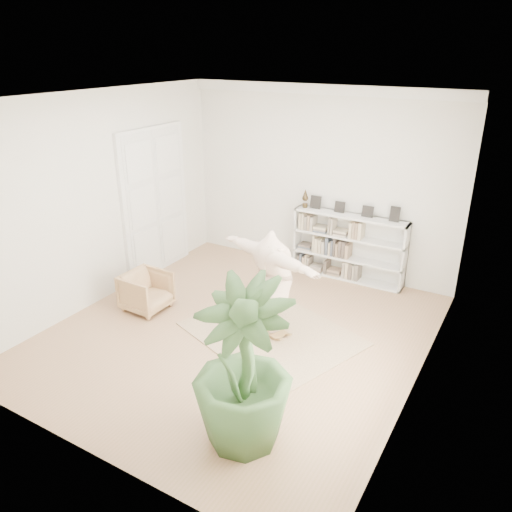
{
  "coord_description": "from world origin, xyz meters",
  "views": [
    {
      "loc": [
        3.69,
        -5.78,
        4.24
      ],
      "look_at": [
        0.09,
        0.4,
        1.21
      ],
      "focal_mm": 35.0,
      "sensor_mm": 36.0,
      "label": 1
    }
  ],
  "objects_px": {
    "armchair": "(146,291)",
    "rocker_board": "(272,331)",
    "person": "(272,280)",
    "houseplant": "(243,366)",
    "bookshelf": "(348,248)"
  },
  "relations": [
    {
      "from": "armchair",
      "to": "rocker_board",
      "type": "distance_m",
      "value": 2.31
    },
    {
      "from": "person",
      "to": "houseplant",
      "type": "bearing_deg",
      "value": 130.18
    },
    {
      "from": "person",
      "to": "houseplant",
      "type": "height_order",
      "value": "houseplant"
    },
    {
      "from": "houseplant",
      "to": "person",
      "type": "bearing_deg",
      "value": 110.39
    },
    {
      "from": "armchair",
      "to": "person",
      "type": "xyz_separation_m",
      "value": [
        2.26,
        0.35,
        0.62
      ]
    },
    {
      "from": "armchair",
      "to": "person",
      "type": "height_order",
      "value": "person"
    },
    {
      "from": "bookshelf",
      "to": "person",
      "type": "height_order",
      "value": "person"
    },
    {
      "from": "bookshelf",
      "to": "armchair",
      "type": "xyz_separation_m",
      "value": [
        -2.53,
        -2.93,
        -0.3
      ]
    },
    {
      "from": "rocker_board",
      "to": "houseplant",
      "type": "relative_size",
      "value": 0.26
    },
    {
      "from": "armchair",
      "to": "rocker_board",
      "type": "height_order",
      "value": "armchair"
    },
    {
      "from": "armchair",
      "to": "person",
      "type": "bearing_deg",
      "value": -80.1
    },
    {
      "from": "bookshelf",
      "to": "person",
      "type": "relative_size",
      "value": 1.07
    },
    {
      "from": "armchair",
      "to": "houseplant",
      "type": "xyz_separation_m",
      "value": [
        3.07,
        -1.81,
        0.67
      ]
    },
    {
      "from": "bookshelf",
      "to": "houseplant",
      "type": "relative_size",
      "value": 1.09
    },
    {
      "from": "bookshelf",
      "to": "person",
      "type": "distance_m",
      "value": 2.62
    }
  ]
}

